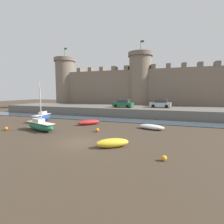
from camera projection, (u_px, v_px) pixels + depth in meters
ground_plane at (81, 142)px, 17.00m from camera, size 160.00×160.00×0.00m
water_channel at (121, 120)px, 30.06m from camera, size 80.00×4.50×0.10m
quay_road at (131, 111)px, 36.77m from camera, size 57.29×10.00×1.74m
castle at (140, 86)px, 45.42m from camera, size 51.60×6.30×17.88m
rowboat_midflat_left at (112, 143)px, 15.33m from camera, size 3.08×2.58×0.79m
rowboat_near_channel_left at (152, 127)px, 22.75m from camera, size 3.67×2.27×0.65m
sailboat_midflat_right at (40, 126)px, 21.98m from camera, size 5.31×2.85×5.37m
rowboat_near_channel_right at (89, 122)px, 25.96m from camera, size 3.18×3.39×0.75m
sailboat_midflat_centre at (42, 118)px, 28.68m from camera, size 1.58×4.60×6.38m
mooring_buoy_near_channel at (6, 129)px, 22.15m from camera, size 0.47×0.47×0.47m
mooring_buoy_mid_mud at (97, 130)px, 21.25m from camera, size 0.48×0.48×0.48m
mooring_buoy_near_shore at (164, 158)px, 12.31m from camera, size 0.41×0.41×0.41m
car_quay_east at (161, 104)px, 35.04m from camera, size 4.22×2.13×1.62m
car_quay_centre_east at (123, 104)px, 35.26m from camera, size 4.22×2.13×1.62m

